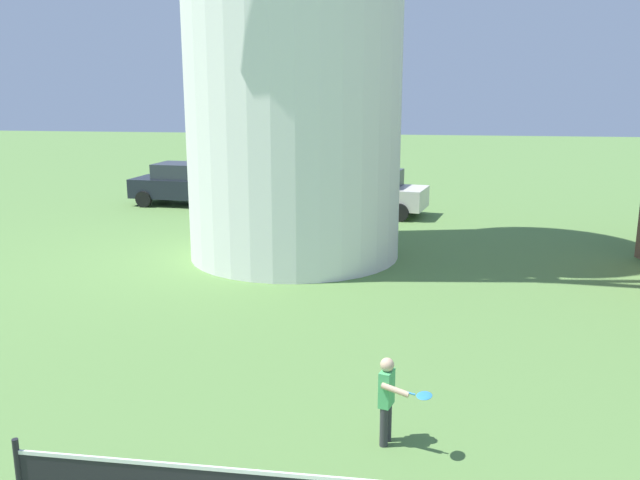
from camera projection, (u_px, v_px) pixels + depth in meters
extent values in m
cylinder|color=white|center=(293.00, 0.00, 16.04)|extent=(5.38, 5.38, 12.75)
cube|color=white|center=(287.00, 475.00, 5.85)|extent=(5.14, 0.02, 0.04)
cylinder|color=#333338|center=(388.00, 422.00, 8.23)|extent=(0.10, 0.10, 0.51)
cylinder|color=#333338|center=(384.00, 427.00, 8.11)|extent=(0.10, 0.10, 0.51)
cube|color=#4CB266|center=(387.00, 388.00, 8.06)|extent=(0.20, 0.28, 0.45)
sphere|color=#DBB28E|center=(387.00, 365.00, 7.99)|extent=(0.17, 0.17, 0.17)
cylinder|color=#DBB28E|center=(391.00, 384.00, 8.21)|extent=(0.07, 0.07, 0.34)
cylinder|color=#DBB28E|center=(395.00, 390.00, 7.86)|extent=(0.35, 0.16, 0.13)
cylinder|color=#338CCC|center=(406.00, 392.00, 7.80)|extent=(0.22, 0.08, 0.04)
ellipsoid|color=#338CCC|center=(424.00, 396.00, 7.71)|extent=(0.24, 0.28, 0.03)
cube|color=#1E232D|center=(188.00, 188.00, 24.77)|extent=(4.21, 2.02, 0.70)
cube|color=#2D333D|center=(187.00, 171.00, 24.63)|extent=(2.40, 1.67, 0.56)
cylinder|color=black|center=(231.00, 195.00, 25.35)|extent=(0.61, 0.23, 0.60)
cylinder|color=black|center=(215.00, 202.00, 23.74)|extent=(0.61, 0.23, 0.60)
cylinder|color=black|center=(164.00, 192.00, 25.96)|extent=(0.61, 0.23, 0.60)
cylinder|color=black|center=(144.00, 199.00, 24.35)|extent=(0.61, 0.23, 0.60)
cube|color=silver|center=(367.00, 196.00, 22.90)|extent=(4.28, 2.47, 0.70)
cube|color=#2D333D|center=(367.00, 178.00, 22.76)|extent=(2.51, 1.91, 0.56)
cylinder|color=black|center=(411.00, 204.00, 23.30)|extent=(0.62, 0.30, 0.60)
cylinder|color=black|center=(400.00, 213.00, 21.74)|extent=(0.62, 0.30, 0.60)
cylinder|color=black|center=(337.00, 200.00, 24.21)|extent=(0.62, 0.30, 0.60)
cylinder|color=black|center=(321.00, 208.00, 22.65)|extent=(0.62, 0.30, 0.60)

